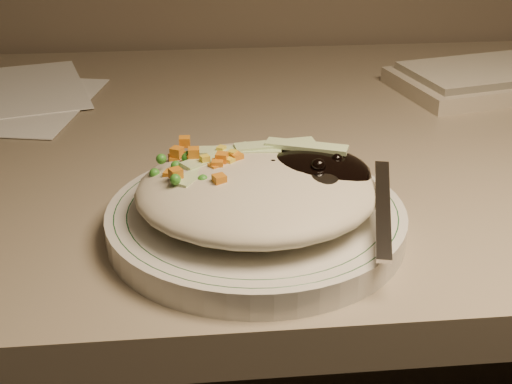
{
  "coord_description": "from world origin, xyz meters",
  "views": [
    {
      "loc": [
        -0.11,
        0.66,
        1.03
      ],
      "look_at": [
        -0.06,
        1.16,
        0.78
      ],
      "focal_mm": 50.0,
      "sensor_mm": 36.0,
      "label": 1
    }
  ],
  "objects": [
    {
      "name": "desk",
      "position": [
        0.0,
        1.38,
        0.54
      ],
      "size": [
        1.4,
        0.7,
        0.74
      ],
      "color": "gray",
      "rests_on": "ground"
    },
    {
      "name": "meal",
      "position": [
        -0.05,
        1.16,
        0.78
      ],
      "size": [
        0.2,
        0.19,
        0.05
      ],
      "color": "#B1A890",
      "rests_on": "plate"
    },
    {
      "name": "plate",
      "position": [
        -0.06,
        1.16,
        0.75
      ],
      "size": [
        0.24,
        0.24,
        0.02
      ],
      "primitive_type": "cylinder",
      "color": "silver",
      "rests_on": "desk"
    },
    {
      "name": "plate_rim",
      "position": [
        -0.06,
        1.16,
        0.76
      ],
      "size": [
        0.23,
        0.23,
        0.0
      ],
      "color": "#144723",
      "rests_on": "plate"
    }
  ]
}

